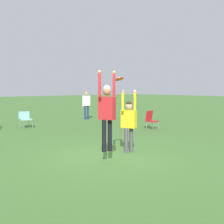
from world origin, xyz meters
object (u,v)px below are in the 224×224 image
at_px(person_defending, 129,120).
at_px(camping_chair_1, 25,118).
at_px(person_spectator_near, 86,102).
at_px(frisbee, 119,79).
at_px(person_jumping, 107,108).
at_px(camping_chair_3, 151,119).

relative_size(person_defending, camping_chair_1, 2.38).
bearing_deg(person_spectator_near, person_defending, -87.63).
bearing_deg(frisbee, person_jumping, -164.29).
xyz_separation_m(frisbee, camping_chair_1, (0.72, 7.94, -1.77)).
bearing_deg(camping_chair_3, person_spectator_near, -98.44).
bearing_deg(person_spectator_near, camping_chair_1, -132.68).
bearing_deg(person_defending, frisbee, -85.86).
relative_size(person_defending, camping_chair_3, 2.19).
bearing_deg(person_jumping, frisbee, -94.95).
relative_size(camping_chair_3, person_spectator_near, 0.49).
height_order(camping_chair_1, person_spectator_near, person_spectator_near).
height_order(camping_chair_1, camping_chair_3, camping_chair_3).
xyz_separation_m(person_jumping, camping_chair_3, (5.88, 3.82, -0.97)).
bearing_deg(frisbee, person_spectator_near, 59.69).
height_order(frisbee, person_spectator_near, frisbee).
distance_m(person_jumping, person_spectator_near, 11.34).
bearing_deg(person_spectator_near, frisbee, -89.98).
bearing_deg(person_spectator_near, person_jumping, -92.15).
distance_m(frisbee, person_spectator_near, 10.95).
relative_size(frisbee, camping_chair_3, 0.30).
bearing_deg(frisbee, camping_chair_3, 34.66).
bearing_deg(person_jumping, person_spectator_near, -53.14).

